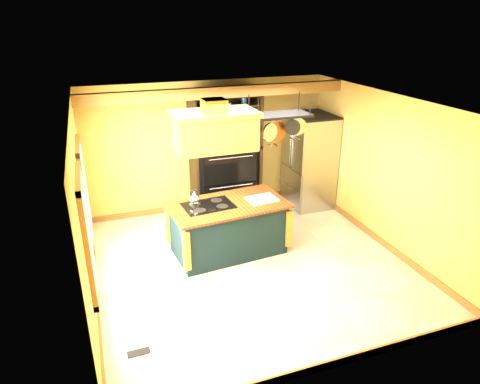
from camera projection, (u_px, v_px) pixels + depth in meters
floor at (251, 263)px, 7.23m from camera, size 5.00×5.00×0.00m
ceiling at (252, 103)px, 6.19m from camera, size 5.00×5.00×0.00m
wall_back at (208, 147)px, 8.88m from camera, size 5.00×0.02×2.70m
wall_front at (336, 273)px, 4.53m from camera, size 5.00×0.02×2.70m
wall_left at (84, 212)px, 5.93m from camera, size 0.02×5.00×2.70m
wall_right at (385, 171)px, 7.48m from camera, size 0.02×5.00×2.70m
ceiling_beam at (218, 92)px, 7.71m from camera, size 5.00×0.15×0.20m
window_near at (87, 234)px, 5.23m from camera, size 0.06×1.06×1.56m
window_far at (85, 193)px, 6.45m from camera, size 0.06×1.06×1.56m
kitchen_island at (228, 227)px, 7.43m from camera, size 2.08×1.28×1.11m
range_hood at (215, 129)px, 6.69m from camera, size 1.33×0.75×0.80m
pot_rack at (279, 121)px, 7.03m from camera, size 1.09×0.50×0.80m
refrigerator at (309, 163)px, 9.15m from camera, size 0.85×1.00×1.96m
hutch at (225, 168)px, 8.89m from camera, size 1.41×0.64×2.49m
floor_register at (139, 352)px, 5.31m from camera, size 0.28×0.12×0.01m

